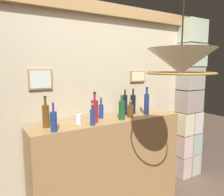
% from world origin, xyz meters
% --- Properties ---
extents(panelled_rear_partition, '(3.18, 0.15, 2.47)m').
position_xyz_m(panelled_rear_partition, '(-0.00, 1.10, 1.31)').
color(panelled_rear_partition, '#BCAD8E').
rests_on(panelled_rear_partition, ground).
extents(stone_pillar, '(0.43, 0.30, 2.41)m').
position_xyz_m(stone_pillar, '(1.51, 0.97, 1.21)').
color(stone_pillar, '#C3A19B').
rests_on(stone_pillar, ground).
extents(bar_shelf_unit, '(1.82, 0.39, 1.14)m').
position_xyz_m(bar_shelf_unit, '(0.00, 0.82, 0.57)').
color(bar_shelf_unit, '#9E7547').
rests_on(bar_shelf_unit, ground).
extents(liquor_bottle_amaro, '(0.08, 0.08, 0.33)m').
position_xyz_m(liquor_bottle_amaro, '(-0.21, 0.78, 1.27)').
color(liquor_bottle_amaro, maroon).
rests_on(liquor_bottle_amaro, bar_shelf_unit).
extents(liquor_bottle_brandy, '(0.05, 0.05, 0.23)m').
position_xyz_m(liquor_bottle_brandy, '(-0.28, 0.69, 1.23)').
color(liquor_bottle_brandy, navy).
rests_on(liquor_bottle_brandy, bar_shelf_unit).
extents(liquor_bottle_port, '(0.07, 0.07, 0.20)m').
position_xyz_m(liquor_bottle_port, '(0.25, 0.77, 1.22)').
color(liquor_bottle_port, brown).
rests_on(liquor_bottle_port, bar_shelf_unit).
extents(liquor_bottle_sherry, '(0.06, 0.06, 0.34)m').
position_xyz_m(liquor_bottle_sherry, '(0.52, 0.79, 1.28)').
color(liquor_bottle_sherry, navy).
rests_on(liquor_bottle_sherry, bar_shelf_unit).
extents(liquor_bottle_tequila, '(0.06, 0.06, 0.24)m').
position_xyz_m(liquor_bottle_tequila, '(-0.06, 0.91, 1.23)').
color(liquor_bottle_tequila, navy).
rests_on(liquor_bottle_tequila, bar_shelf_unit).
extents(liquor_bottle_gin, '(0.07, 0.07, 0.29)m').
position_xyz_m(liquor_bottle_gin, '(0.11, 0.74, 1.26)').
color(liquor_bottle_gin, '#1B4D25').
rests_on(liquor_bottle_gin, bar_shelf_unit).
extents(liquor_bottle_bourbon, '(0.06, 0.06, 0.33)m').
position_xyz_m(liquor_bottle_bourbon, '(0.29, 0.94, 1.27)').
color(liquor_bottle_bourbon, black).
rests_on(liquor_bottle_bourbon, bar_shelf_unit).
extents(liquor_bottle_mezcal, '(0.07, 0.07, 0.31)m').
position_xyz_m(liquor_bottle_mezcal, '(-0.71, 0.86, 1.26)').
color(liquor_bottle_mezcal, '#5C3A13').
rests_on(liquor_bottle_mezcal, bar_shelf_unit).
extents(liquor_bottle_scotch, '(0.06, 0.06, 0.28)m').
position_xyz_m(liquor_bottle_scotch, '(-0.69, 0.68, 1.24)').
color(liquor_bottle_scotch, navy).
rests_on(liquor_bottle_scotch, bar_shelf_unit).
extents(liquor_bottle_whiskey, '(0.06, 0.06, 0.30)m').
position_xyz_m(liquor_bottle_whiskey, '(-0.16, 0.88, 1.27)').
color(liquor_bottle_whiskey, '#B3C0C8').
rests_on(liquor_bottle_whiskey, bar_shelf_unit).
extents(liquor_bottle_vodka, '(0.07, 0.07, 0.32)m').
position_xyz_m(liquor_bottle_vodka, '(0.41, 0.93, 1.27)').
color(liquor_bottle_vodka, black).
rests_on(liquor_bottle_vodka, bar_shelf_unit).
extents(glass_tumbler_rocks, '(0.06, 0.06, 0.10)m').
position_xyz_m(glass_tumbler_rocks, '(-0.38, 0.81, 1.19)').
color(glass_tumbler_rocks, silver).
rests_on(glass_tumbler_rocks, bar_shelf_unit).
extents(pendant_lamp, '(0.53, 0.53, 0.58)m').
position_xyz_m(pendant_lamp, '(0.09, -0.09, 1.77)').
color(pendant_lamp, '#EFE5C6').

